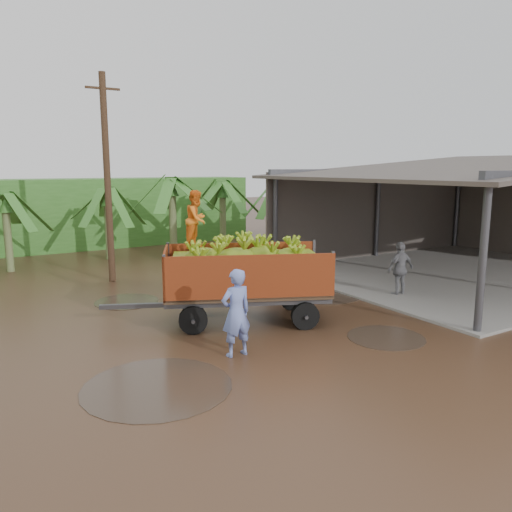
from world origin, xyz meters
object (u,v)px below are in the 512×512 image
Objects in this scene: banana_trailer at (245,274)px; man_blue at (236,313)px; man_grey at (400,269)px; utility_pole at (107,179)px.

banana_trailer is 3.02× the size of man_blue.
man_grey is at bearing 20.89° from banana_trailer.
man_grey is (7.14, 1.83, -0.09)m from man_blue.
utility_pole is at bearing -41.69° from man_grey.
man_blue is at bearing -100.31° from banana_trailer.
man_blue reaches higher than man_grey.
man_grey is at bearing -43.41° from utility_pole.
man_grey is 10.71m from utility_pole.
man_blue is 0.27× the size of utility_pole.
banana_trailer is 0.81× the size of utility_pole.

